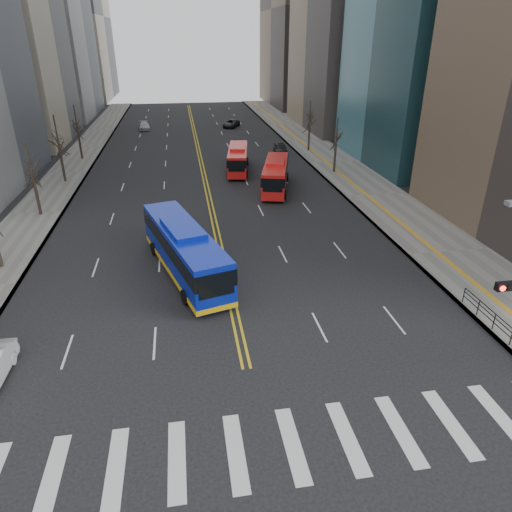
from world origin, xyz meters
The scene contains 13 objects.
ground centered at (0.00, 0.00, 0.00)m, with size 220.00×220.00×0.00m, color black.
sidewalk_right centered at (17.50, 45.00, 0.07)m, with size 7.00×130.00×0.15m, color slate.
sidewalk_left centered at (-16.50, 45.00, 0.07)m, with size 5.00×130.00×0.15m, color slate.
crosswalk centered at (0.00, 0.00, 0.01)m, with size 26.70×4.00×0.01m.
centerline centered at (0.00, 55.00, 0.01)m, with size 0.55×100.00×0.01m.
pedestrian_railing centered at (14.30, 6.00, 0.82)m, with size 0.06×6.06×1.02m.
street_trees centered at (-7.18, 34.55, 4.87)m, with size 35.20×47.20×7.60m.
blue_bus centered at (-2.77, 16.02, 1.91)m, with size 6.02×12.79×3.64m.
red_bus_near centered at (7.46, 34.41, 1.83)m, with size 4.94×10.53×3.28m.
red_bus_far centered at (4.34, 42.53, 1.75)m, with size 3.77×10.01×3.14m.
car_dark_mid centered at (11.62, 51.29, 0.73)m, with size 1.72×4.28×1.46m, color black.
car_silver centered at (-8.85, 73.55, 0.66)m, with size 1.84×4.54×1.32m, color #ADAEB3.
car_dark_far centered at (7.02, 73.44, 0.67)m, with size 2.22×4.81×1.34m, color black.
Camera 1 is at (-2.50, -13.17, 15.20)m, focal length 32.00 mm.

